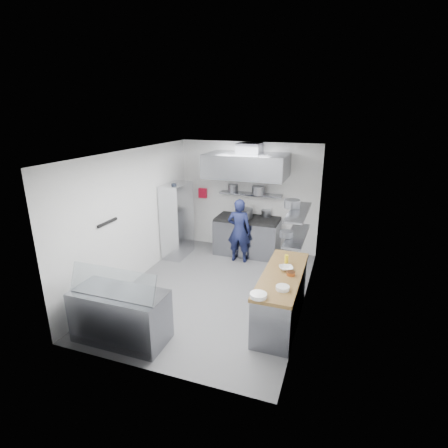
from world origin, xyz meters
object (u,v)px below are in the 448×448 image
at_px(wire_rack, 177,220).
at_px(display_case, 121,316).
at_px(gas_range, 247,237).
at_px(chef, 239,231).

bearing_deg(wire_rack, display_case, -78.47).
relative_size(wire_rack, display_case, 1.23).
relative_size(gas_range, wire_rack, 0.86).
distance_m(gas_range, wire_rack, 1.83).
height_order(chef, display_case, chef).
relative_size(gas_range, display_case, 1.07).
relative_size(gas_range, chef, 1.02).
bearing_deg(wire_rack, chef, 5.75).
bearing_deg(chef, wire_rack, 2.52).
xyz_separation_m(chef, display_case, (-0.87, -3.58, -0.36)).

